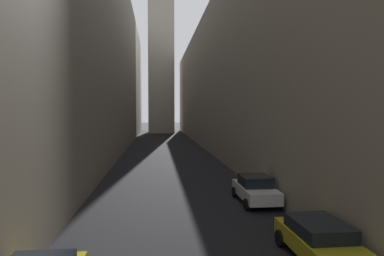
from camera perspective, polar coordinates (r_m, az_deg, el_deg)
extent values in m
plane|color=black|center=(44.10, -4.20, -4.21)|extent=(264.00, 264.00, 0.00)
cube|color=#756B5B|center=(47.41, -18.81, 10.86)|extent=(12.29, 108.00, 24.29)
cube|color=gray|center=(47.88, 10.37, 7.94)|extent=(13.07, 108.00, 19.44)
cube|color=#9E9384|center=(90.62, -5.15, 14.15)|extent=(6.46, 6.46, 46.69)
cube|color=#A59919|center=(13.51, 20.53, -17.56)|extent=(1.81, 4.42, 0.62)
cube|color=black|center=(13.46, 20.26, -15.17)|extent=(1.67, 2.42, 0.47)
cylinder|color=black|center=(14.57, 14.40, -17.25)|extent=(0.22, 0.64, 0.64)
cylinder|color=black|center=(15.26, 21.06, -16.41)|extent=(0.22, 0.64, 0.64)
cube|color=silver|center=(20.66, 10.45, -10.29)|extent=(1.81, 4.26, 0.67)
cube|color=black|center=(20.57, 10.43, -8.57)|extent=(1.67, 1.97, 0.58)
cylinder|color=black|center=(21.88, 7.04, -10.44)|extent=(0.22, 0.63, 0.63)
cylinder|color=black|center=(22.35, 11.64, -10.20)|extent=(0.22, 0.63, 0.63)
cylinder|color=black|center=(19.15, 9.03, -12.36)|extent=(0.22, 0.63, 0.63)
cylinder|color=black|center=(19.68, 14.25, -11.99)|extent=(0.22, 0.63, 0.63)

